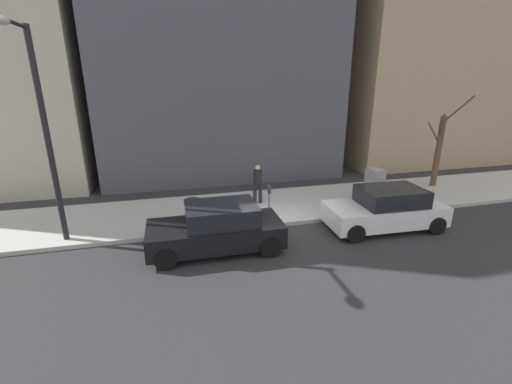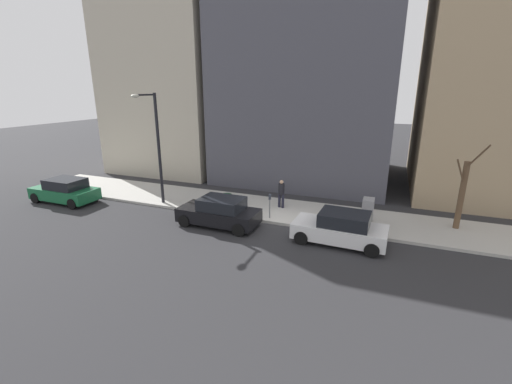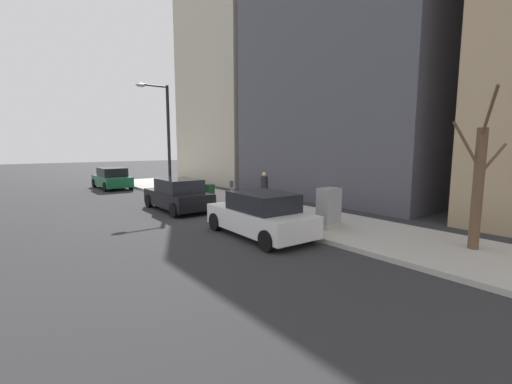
{
  "view_description": "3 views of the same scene",
  "coord_description": "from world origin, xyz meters",
  "views": [
    {
      "loc": [
        -11.02,
        3.7,
        5.21
      ],
      "look_at": [
        0.0,
        0.86,
        1.44
      ],
      "focal_mm": 24.0,
      "sensor_mm": 36.0,
      "label": 1
    },
    {
      "loc": [
        -15.94,
        -5.47,
        6.89
      ],
      "look_at": [
        0.09,
        0.89,
        1.65
      ],
      "focal_mm": 24.0,
      "sensor_mm": 36.0,
      "label": 2
    },
    {
      "loc": [
        -8.1,
        -12.65,
        3.04
      ],
      "look_at": [
        1.32,
        -0.46,
        0.99
      ],
      "focal_mm": 24.0,
      "sensor_mm": 36.0,
      "label": 3
    }
  ],
  "objects": [
    {
      "name": "parked_car_green",
      "position": [
        -1.3,
        13.24,
        0.74
      ],
      "size": [
        1.94,
        4.21,
        1.52
      ],
      "rotation": [
        0.0,
        0.0,
        0.01
      ],
      "color": "#196038",
      "rests_on": "ground"
    },
    {
      "name": "parking_meter",
      "position": [
        0.45,
        0.24,
        0.98
      ],
      "size": [
        0.14,
        0.1,
        1.35
      ],
      "color": "slate",
      "rests_on": "sidewalk"
    },
    {
      "name": "parked_car_black",
      "position": [
        -1.17,
        2.43,
        0.74
      ],
      "size": [
        1.96,
        4.22,
        1.52
      ],
      "rotation": [
        0.0,
        0.0,
        -0.01
      ],
      "color": "black",
      "rests_on": "ground"
    },
    {
      "name": "parked_car_white",
      "position": [
        -1.03,
        -3.73,
        0.74
      ],
      "size": [
        2.06,
        4.27,
        1.52
      ],
      "rotation": [
        0.0,
        0.0,
        -0.04
      ],
      "color": "white",
      "rests_on": "ground"
    },
    {
      "name": "pedestrian_near_meter",
      "position": [
        2.32,
        0.19,
        1.09
      ],
      "size": [
        0.36,
        0.39,
        1.66
      ],
      "rotation": [
        0.0,
        0.0,
        1.3
      ],
      "color": "#1E1E2D",
      "rests_on": "sidewalk"
    },
    {
      "name": "office_tower_right",
      "position": [
        10.19,
        12.16,
        8.92
      ],
      "size": [
        9.39,
        9.39,
        17.84
      ],
      "primitive_type": "cube",
      "color": "#BCB29E",
      "rests_on": "ground"
    },
    {
      "name": "trash_bin",
      "position": [
        0.9,
        3.03,
        0.6
      ],
      "size": [
        0.56,
        0.56,
        0.9
      ],
      "primitive_type": "cylinder",
      "color": "#14381E",
      "rests_on": "sidewalk"
    },
    {
      "name": "ground_plane",
      "position": [
        0.0,
        0.0,
        0.0
      ],
      "size": [
        120.0,
        120.0,
        0.0
      ],
      "primitive_type": "plane",
      "color": "#2B2B2D"
    },
    {
      "name": "bare_tree",
      "position": [
        2.59,
        -8.95,
        1.99
      ],
      "size": [
        2.18,
        1.17,
        4.4
      ],
      "color": "brown",
      "rests_on": "sidewalk"
    },
    {
      "name": "sidewalk",
      "position": [
        2.0,
        0.0,
        0.07
      ],
      "size": [
        4.0,
        36.0,
        0.15
      ],
      "primitive_type": "cube",
      "color": "#B2AFA8",
      "rests_on": "ground"
    },
    {
      "name": "streetlamp",
      "position": [
        0.28,
        7.24,
        4.02
      ],
      "size": [
        1.97,
        0.32,
        6.5
      ],
      "color": "black",
      "rests_on": "sidewalk"
    },
    {
      "name": "utility_box",
      "position": [
        1.3,
        -4.73,
        0.85
      ],
      "size": [
        0.83,
        0.61,
        1.43
      ],
      "color": "#A8A399",
      "rests_on": "sidewalk"
    }
  ]
}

